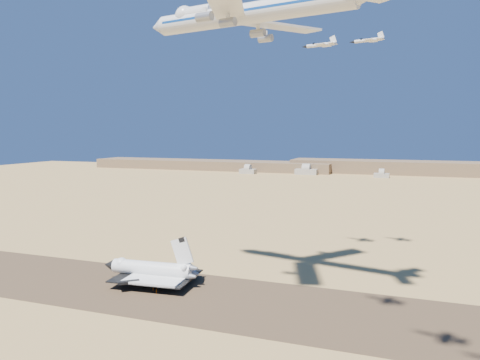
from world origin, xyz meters
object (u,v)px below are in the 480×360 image
(crew_a, at_px, (153,288))
(crew_c, at_px, (157,287))
(shuttle, at_px, (151,270))
(carrier_747, at_px, (243,14))
(chase_jet_e, at_px, (368,40))
(crew_b, at_px, (157,292))
(chase_jet_d, at_px, (320,45))

(crew_a, bearing_deg, crew_c, -40.82)
(shuttle, distance_m, carrier_747, 101.40)
(carrier_747, bearing_deg, crew_c, -164.83)
(carrier_747, xyz_separation_m, crew_a, (-34.24, -3.65, -97.73))
(shuttle, distance_m, chase_jet_e, 132.36)
(carrier_747, distance_m, crew_b, 102.95)
(shuttle, relative_size, chase_jet_d, 2.46)
(chase_jet_d, relative_size, chase_jet_e, 1.06)
(crew_b, distance_m, chase_jet_e, 135.76)
(crew_b, height_order, chase_jet_d, chase_jet_d)
(crew_b, bearing_deg, chase_jet_e, -89.57)
(crew_a, height_order, chase_jet_d, chase_jet_d)
(carrier_747, height_order, crew_a, carrier_747)
(shuttle, height_order, crew_a, shuttle)
(shuttle, distance_m, crew_c, 9.19)
(carrier_747, bearing_deg, crew_a, -162.40)
(carrier_747, relative_size, chase_jet_d, 5.40)
(crew_a, relative_size, chase_jet_d, 0.11)
(carrier_747, relative_size, crew_c, 51.92)
(chase_jet_e, bearing_deg, crew_c, -122.43)
(shuttle, relative_size, crew_c, 23.65)
(shuttle, distance_m, chase_jet_d, 117.87)
(crew_c, bearing_deg, crew_b, 145.98)
(crew_a, xyz_separation_m, chase_jet_e, (69.77, 63.96, 97.62))
(crew_a, bearing_deg, crew_b, -148.98)
(crew_a, height_order, chase_jet_e, chase_jet_e)
(crew_a, bearing_deg, shuttle, 15.79)
(crew_c, bearing_deg, shuttle, -19.17)
(crew_b, xyz_separation_m, crew_c, (-2.17, 3.81, 0.06))
(crew_b, bearing_deg, crew_a, 5.94)
(chase_jet_d, bearing_deg, chase_jet_e, 35.89)
(crew_a, distance_m, chase_jet_d, 122.21)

